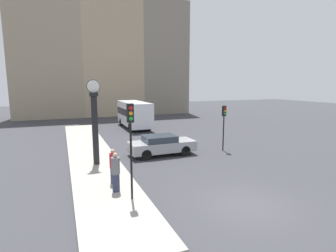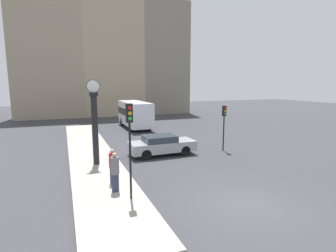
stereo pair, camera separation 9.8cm
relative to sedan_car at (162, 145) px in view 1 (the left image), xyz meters
The scene contains 10 objects.
ground_plane 8.57m from the sedan_car, 86.35° to the right, with size 120.00×120.00×0.00m, color #38383D.
sidewalk_corner 5.22m from the sedan_car, 153.17° to the left, with size 2.98×25.72×0.16m, color #A39E93.
building_row 27.28m from the sedan_car, 88.38° to the left, with size 26.66×5.00×19.58m.
sedan_car is the anchor object (origin of this frame).
bus_distant 12.15m from the sedan_car, 84.15° to the left, with size 2.34×7.19×2.96m.
traffic_light_near 7.90m from the sedan_car, 120.18° to the right, with size 0.26×0.24×4.01m.
traffic_light_far 5.03m from the sedan_car, ahead, with size 0.26×0.24×3.37m.
street_clock 5.02m from the sedan_car, 168.18° to the right, with size 0.77×0.46×5.03m.
pedestrian_grey_jacket 6.97m from the sedan_car, 127.81° to the right, with size 0.38×0.38×1.78m.
pedestrian_red_top 6.15m from the sedan_car, 133.08° to the right, with size 0.33×0.33×1.71m.
Camera 1 is at (-6.86, -8.23, 4.92)m, focal length 28.00 mm.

